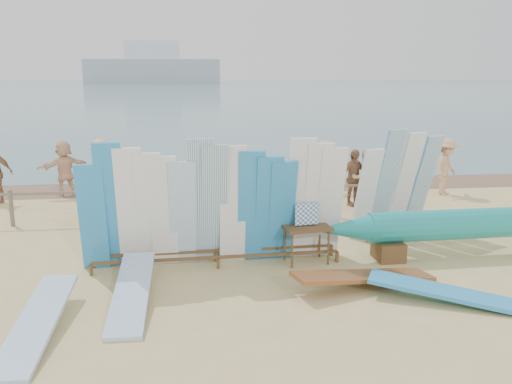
{
  "coord_description": "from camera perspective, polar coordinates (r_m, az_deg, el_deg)",
  "views": [
    {
      "loc": [
        0.4,
        -10.4,
        3.68
      ],
      "look_at": [
        1.84,
        1.65,
        1.0
      ],
      "focal_mm": 38.0,
      "sensor_mm": 36.0,
      "label": 1
    }
  ],
  "objects": [
    {
      "name": "beachgoer_10",
      "position": [
        15.42,
        10.21,
        1.5
      ],
      "size": [
        1.02,
        0.75,
        1.6
      ],
      "primitive_type": "imported",
      "rotation": [
        0.0,
        0.0,
        0.41
      ],
      "color": "#8C6042",
      "rests_on": "ground"
    },
    {
      "name": "outrigger_canoe",
      "position": [
        11.96,
        22.3,
        -3.26
      ],
      "size": [
        6.95,
        0.8,
        0.99
      ],
      "rotation": [
        0.0,
        0.0,
        0.03
      ],
      "color": "brown",
      "rests_on": "ground"
    },
    {
      "name": "distant_ship",
      "position": [
        190.81,
        -10.82,
        12.75
      ],
      "size": [
        45.0,
        8.0,
        14.0
      ],
      "color": "#999EA3",
      "rests_on": "ocean"
    },
    {
      "name": "beachgoer_11",
      "position": [
        17.45,
        -19.52,
        2.39
      ],
      "size": [
        1.55,
        1.35,
        1.69
      ],
      "primitive_type": "imported",
      "rotation": [
        0.0,
        0.0,
        3.79
      ],
      "color": "beige",
      "rests_on": "ground"
    },
    {
      "name": "side_surfboard_rack",
      "position": [
        12.77,
        14.52,
        0.54
      ],
      "size": [
        2.28,
        1.4,
        2.49
      ],
      "rotation": [
        0.0,
        0.0,
        0.38
      ],
      "color": "brown",
      "rests_on": "ground"
    },
    {
      "name": "fence",
      "position": [
        13.74,
        -8.33,
        -0.48
      ],
      "size": [
        12.08,
        0.08,
        0.9
      ],
      "color": "#6C6452",
      "rests_on": "ground"
    },
    {
      "name": "beach_chair_left",
      "position": [
        14.64,
        -7.23,
        -1.04
      ],
      "size": [
        0.66,
        0.68,
        0.97
      ],
      "rotation": [
        0.0,
        0.0,
        0.08
      ],
      "color": "red",
      "rests_on": "ground"
    },
    {
      "name": "wet_sand_strip",
      "position": [
        17.98,
        -7.96,
        0.54
      ],
      "size": [
        40.0,
        2.6,
        0.01
      ],
      "primitive_type": "cube",
      "color": "brown",
      "rests_on": "ground"
    },
    {
      "name": "beachgoer_9",
      "position": [
        17.21,
        7.18,
        2.72
      ],
      "size": [
        0.92,
        1.09,
        1.59
      ],
      "primitive_type": "imported",
      "rotation": [
        0.0,
        0.0,
        2.16
      ],
      "color": "tan",
      "rests_on": "ground"
    },
    {
      "name": "beachgoer_extra_0",
      "position": [
        17.5,
        19.42,
        2.5
      ],
      "size": [
        1.14,
        1.09,
        1.73
      ],
      "primitive_type": "imported",
      "rotation": [
        0.0,
        0.0,
        0.74
      ],
      "color": "tan",
      "rests_on": "ground"
    },
    {
      "name": "beach_chair_right",
      "position": [
        14.76,
        -0.45,
        -0.9
      ],
      "size": [
        0.78,
        0.79,
        0.92
      ],
      "rotation": [
        0.0,
        0.0,
        0.44
      ],
      "color": "red",
      "rests_on": "ground"
    },
    {
      "name": "vendor_table",
      "position": [
        10.74,
        5.32,
        -5.38
      ],
      "size": [
        0.98,
        0.75,
        1.2
      ],
      "rotation": [
        0.0,
        0.0,
        0.14
      ],
      "color": "brown",
      "rests_on": "ground"
    },
    {
      "name": "flat_board_b",
      "position": [
        9.28,
        -12.86,
        -11.25
      ],
      "size": [
        0.58,
        2.69,
        0.4
      ],
      "primitive_type": "cube",
      "rotation": [
        0.12,
        0.0,
        -0.01
      ],
      "color": "#8EB7E3",
      "rests_on": "ground"
    },
    {
      "name": "beachgoer_4",
      "position": [
        15.41,
        -5.74,
        2.02
      ],
      "size": [
        1.11,
        0.6,
        1.81
      ],
      "primitive_type": "imported",
      "rotation": [
        0.0,
        0.0,
        0.14
      ],
      "color": "#8C6042",
      "rests_on": "ground"
    },
    {
      "name": "flat_board_a",
      "position": [
        8.66,
        -21.93,
        -13.66
      ],
      "size": [
        0.64,
        2.7,
        0.38
      ],
      "primitive_type": "cube",
      "rotation": [
        0.12,
        0.0,
        -0.03
      ],
      "color": "#8EB7E3",
      "rests_on": "ground"
    },
    {
      "name": "ground",
      "position": [
        11.04,
        -8.58,
        -7.16
      ],
      "size": [
        160.0,
        160.0,
        0.0
      ],
      "primitive_type": "plane",
      "color": "#CFBA77",
      "rests_on": "ground"
    },
    {
      "name": "flat_board_d",
      "position": [
        9.58,
        19.93,
        -10.92
      ],
      "size": [
        2.66,
        1.71,
        0.33
      ],
      "primitive_type": "cube",
      "rotation": [
        0.1,
        0.0,
        1.1
      ],
      "color": "#2987CE",
      "rests_on": "ground"
    },
    {
      "name": "ocean",
      "position": [
        138.45,
        -7.12,
        10.86
      ],
      "size": [
        320.0,
        240.0,
        0.02
      ],
      "primitive_type": "cube",
      "color": "slate",
      "rests_on": "ground"
    },
    {
      "name": "stroller",
      "position": [
        14.55,
        -3.21,
        -0.55
      ],
      "size": [
        0.65,
        0.83,
        1.02
      ],
      "rotation": [
        0.0,
        0.0,
        -0.2
      ],
      "color": "red",
      "rests_on": "ground"
    },
    {
      "name": "flat_board_c",
      "position": [
        9.85,
        11.34,
        -9.73
      ],
      "size": [
        2.74,
        1.25,
        0.39
      ],
      "primitive_type": "cube",
      "rotation": [
        0.12,
        0.0,
        1.84
      ],
      "color": "brown",
      "rests_on": "ground"
    },
    {
      "name": "beachgoer_8",
      "position": [
        15.4,
        11.35,
        1.44
      ],
      "size": [
        0.81,
        0.44,
        1.6
      ],
      "primitive_type": "imported",
      "rotation": [
        0.0,
        0.0,
        3.23
      ],
      "color": "beige",
      "rests_on": "ground"
    },
    {
      "name": "beachgoer_3",
      "position": [
        16.06,
        -15.95,
        2.12
      ],
      "size": [
        1.27,
        0.73,
        1.85
      ],
      "primitive_type": "imported",
      "rotation": [
        0.0,
        0.0,
        2.93
      ],
      "color": "tan",
      "rests_on": "ground"
    },
    {
      "name": "main_surfboard_rack",
      "position": [
        10.37,
        -4.16,
        -1.76
      ],
      "size": [
        5.05,
        0.81,
        2.53
      ],
      "rotation": [
        0.0,
        0.0,
        0.03
      ],
      "color": "brown",
      "rests_on": "ground"
    }
  ]
}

